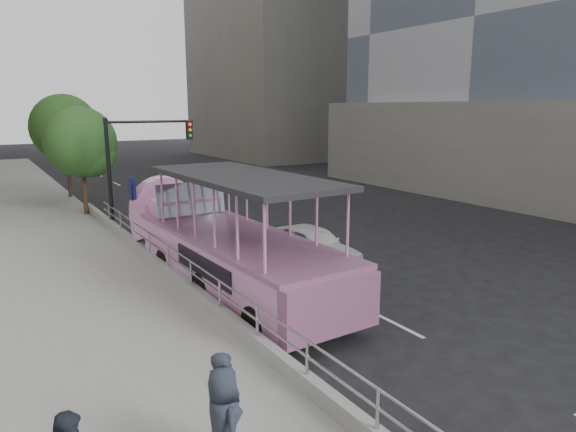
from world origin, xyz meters
The scene contains 14 objects.
ground centered at (0.00, 0.00, 0.00)m, with size 160.00×160.00×0.00m, color black.
sidewalk centered at (-5.75, 10.00, 0.15)m, with size 5.50×80.00×0.30m, color #999994.
kerb_wall centered at (-3.12, 2.00, 0.48)m, with size 0.24×30.00×0.36m, color gray.
guardrail centered at (-3.12, 2.00, 1.14)m, with size 0.07×22.00×0.71m.
duck_boat centered at (-1.64, 3.21, 1.39)m, with size 3.18×11.40×3.75m.
car centered at (2.13, 3.50, 0.72)m, with size 1.71×4.23×1.44m, color silver.
pedestrian_near centered at (-5.26, -4.98, 1.19)m, with size 0.65×0.43×1.79m, color #262C38.
pedestrian_far centered at (-5.44, -5.28, 1.16)m, with size 0.84×0.55×1.71m, color #262C38.
parking_sign centered at (-3.00, 8.26, 1.87)m, with size 0.10×0.68×3.02m.
traffic_signal centered at (-1.70, 12.50, 3.50)m, with size 4.20×0.32×5.20m.
street_tree_near centered at (-3.30, 15.93, 3.82)m, with size 3.52×3.52×5.72m.
street_tree_far centered at (-3.10, 21.93, 4.31)m, with size 3.97×3.97×6.45m.
tower_podium centered at (30.00, 10.00, 3.00)m, with size 26.00×26.00×6.00m, color gray.
midrise_stone_a centered at (26.00, 42.00, 16.00)m, with size 20.00×20.00×32.00m, color gray.
Camera 1 is at (-8.14, -11.43, 5.64)m, focal length 32.00 mm.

